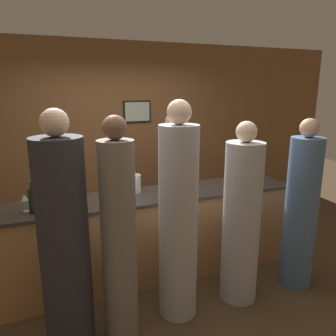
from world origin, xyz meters
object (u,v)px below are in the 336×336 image
object	(u,v)px
guest_1	(178,220)
guest_4	(119,239)
bartender	(173,185)
wine_bottle_0	(32,201)
guest_0	(241,221)
guest_2	(301,211)
ice_bucket	(133,184)
guest_3	(64,244)

from	to	relation	value
guest_1	guest_4	world-z (taller)	guest_1
bartender	wine_bottle_0	size ratio (longest dim) A/B	5.94
guest_0	guest_4	xyz separation A→B (m)	(-1.24, -0.08, 0.07)
guest_1	guest_2	xyz separation A→B (m)	(1.40, -0.04, -0.10)
wine_bottle_0	guest_2	bearing A→B (deg)	-12.89
guest_1	guest_4	xyz separation A→B (m)	(-0.57, -0.09, -0.04)
guest_4	ice_bucket	size ratio (longest dim) A/B	9.75
guest_1	guest_3	world-z (taller)	guest_1
bartender	guest_3	world-z (taller)	guest_3
guest_0	ice_bucket	xyz separation A→B (m)	(-0.86, 0.84, 0.24)
wine_bottle_0	ice_bucket	size ratio (longest dim) A/B	1.54
guest_1	wine_bottle_0	bearing A→B (deg)	155.14
wine_bottle_0	guest_1	bearing A→B (deg)	-24.86
guest_3	guest_1	bearing A→B (deg)	2.13
bartender	guest_1	world-z (taller)	guest_1
guest_2	ice_bucket	bearing A→B (deg)	151.25
bartender	guest_4	size ratio (longest dim) A/B	0.94
guest_0	ice_bucket	distance (m)	1.23
guest_0	wine_bottle_0	xyz separation A→B (m)	(-1.89, 0.57, 0.26)
guest_4	guest_0	bearing A→B (deg)	3.52
guest_1	guest_2	size ratio (longest dim) A/B	1.11
guest_0	guest_2	bearing A→B (deg)	-1.96
wine_bottle_0	ice_bucket	xyz separation A→B (m)	(1.03, 0.27, -0.02)
guest_2	guest_3	xyz separation A→B (m)	(-2.39, -0.00, 0.07)
guest_0	guest_1	distance (m)	0.68
guest_0	guest_1	world-z (taller)	guest_1
ice_bucket	guest_1	bearing A→B (deg)	-77.46
guest_0	guest_1	bearing A→B (deg)	179.12
ice_bucket	guest_3	bearing A→B (deg)	-132.94
guest_0	wine_bottle_0	distance (m)	1.99
bartender	ice_bucket	distance (m)	0.92
guest_1	guest_2	bearing A→B (deg)	-1.44
guest_0	guest_4	bearing A→B (deg)	-176.48
guest_0	ice_bucket	bearing A→B (deg)	135.51
guest_2	guest_3	bearing A→B (deg)	-179.96
guest_1	wine_bottle_0	distance (m)	1.35
bartender	ice_bucket	bearing A→B (deg)	37.85
bartender	guest_1	size ratio (longest dim) A/B	0.89
guest_4	guest_2	bearing A→B (deg)	1.51
guest_3	wine_bottle_0	bearing A→B (deg)	110.14
guest_0	guest_3	size ratio (longest dim) A/B	0.92
guest_3	ice_bucket	size ratio (longest dim) A/B	10.05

